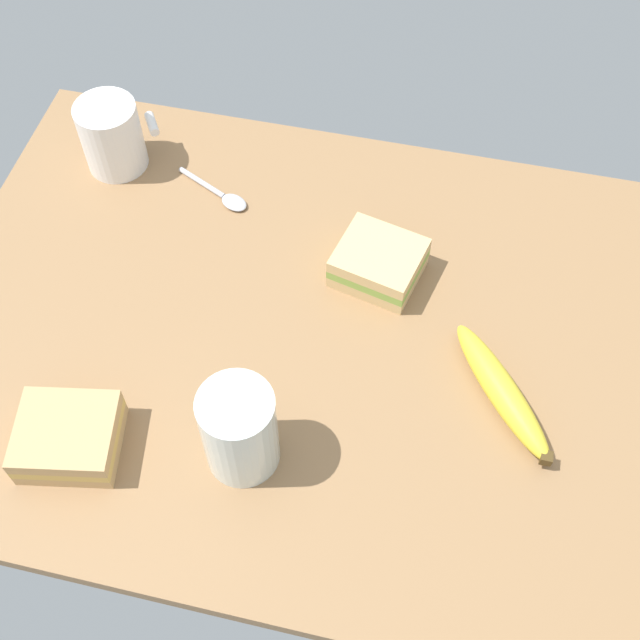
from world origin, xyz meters
TOP-DOWN VIEW (x-y plane):
  - tabletop at (0.00, 0.00)cm, footprint 90.00×64.00cm
  - coffee_mug_black at (31.73, -20.38)cm, footprint 9.82×8.51cm
  - sandwich_main at (-4.79, -9.90)cm, footprint 11.25×10.54cm
  - sandwich_side at (21.99, 19.19)cm, footprint 11.45×10.65cm
  - glass_of_milk at (4.45, 16.10)cm, footprint 7.59×7.59cm
  - banana at (-20.70, 3.66)cm, footprint 13.55×16.32cm
  - spoon at (16.67, -17.50)cm, footprint 10.71×6.23cm

SIDE VIEW (x-z plane):
  - tabletop at x=0.00cm, z-range 0.00..2.00cm
  - spoon at x=16.67cm, z-range 1.98..2.78cm
  - banana at x=-20.70cm, z-range 2.00..5.26cm
  - sandwich_main at x=-4.79cm, z-range 2.00..6.40cm
  - sandwich_side at x=21.99cm, z-range 2.00..6.40cm
  - coffee_mug_black at x=31.73cm, z-range 2.14..11.56cm
  - glass_of_milk at x=4.45cm, z-range 1.64..12.85cm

